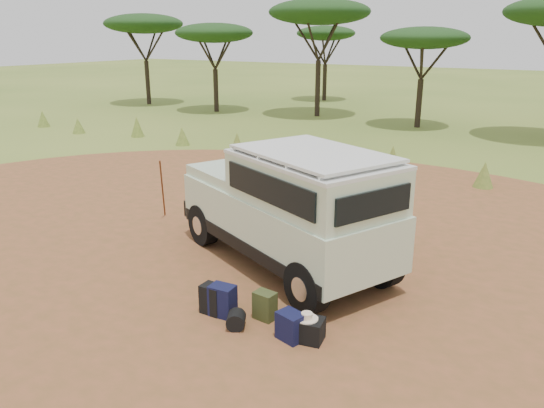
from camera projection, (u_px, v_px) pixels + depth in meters
The scene contains 13 objects.
ground at pixel (244, 263), 10.70m from camera, with size 140.00×140.00×0.00m, color #526E27.
dirt_clearing at pixel (244, 263), 10.70m from camera, with size 23.00×23.00×0.01m, color brown.
grass_fringe at pixel (394, 161), 17.56m from camera, with size 36.60×1.60×0.90m.
acacia_treeline at pixel (494, 24), 24.91m from camera, with size 46.70×13.20×6.26m.
safari_vehicle at pixel (290, 209), 10.24m from camera, with size 5.35×3.83×2.45m.
walking_staff at pixel (162, 189), 13.03m from camera, with size 0.04×0.04×1.65m, color brown.
backpack_black at pixel (213, 299), 8.72m from camera, with size 0.37×0.27×0.50m, color black.
backpack_navy at pixel (223, 301), 8.64m from camera, with size 0.41×0.29×0.53m, color #12133A.
backpack_olive at pixel (265, 306), 8.54m from camera, with size 0.34×0.25×0.47m, color #3E421E.
duffel_navy at pixel (291, 326), 7.96m from camera, with size 0.40×0.30×0.44m, color #12133A.
hard_case at pixel (307, 329), 7.96m from camera, with size 0.51×0.36×0.36m, color black.
stuff_sack at pixel (236, 320), 8.29m from camera, with size 0.29×0.29×0.29m, color black.
safari_hat at pixel (307, 317), 7.89m from camera, with size 0.34×0.34×0.10m.
Camera 1 is at (5.64, -8.07, 4.40)m, focal length 35.00 mm.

